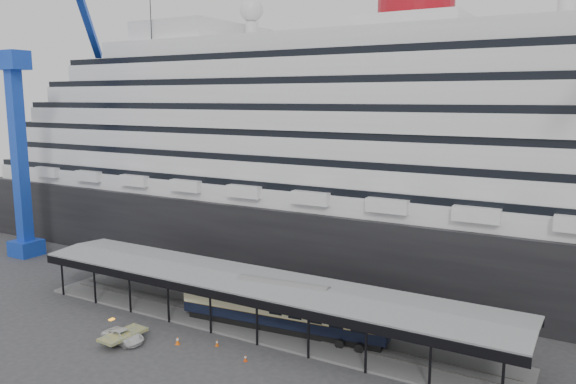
# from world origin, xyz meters

# --- Properties ---
(ground) EXTENTS (200.00, 200.00, 0.00)m
(ground) POSITION_xyz_m (0.00, 0.00, 0.00)
(ground) COLOR #333335
(ground) RESTS_ON ground
(cruise_ship) EXTENTS (130.00, 30.00, 43.90)m
(cruise_ship) POSITION_xyz_m (0.05, 32.00, 18.35)
(cruise_ship) COLOR black
(cruise_ship) RESTS_ON ground
(platform_canopy) EXTENTS (56.00, 9.18, 5.30)m
(platform_canopy) POSITION_xyz_m (0.00, 5.00, 2.36)
(platform_canopy) COLOR slate
(platform_canopy) RESTS_ON ground
(crane_blue) EXTENTS (22.63, 19.19, 47.60)m
(crane_blue) POSITION_xyz_m (-45.11, 10.62, 19.96)
(crane_blue) COLOR blue
(crane_blue) RESTS_ON ground
(port_truck) EXTENTS (4.81, 2.43, 1.30)m
(port_truck) POSITION_xyz_m (-9.11, -5.34, 0.65)
(port_truck) COLOR silver
(port_truck) RESTS_ON ground
(pullman_carriage) EXTENTS (22.97, 5.18, 22.37)m
(pullman_carriage) POSITION_xyz_m (3.45, 5.00, 2.71)
(pullman_carriage) COLOR black
(pullman_carriage) RESTS_ON ground
(traffic_cone_left) EXTENTS (0.44, 0.44, 0.68)m
(traffic_cone_left) POSITION_xyz_m (-0.41, -1.32, 0.34)
(traffic_cone_left) COLOR #D5550B
(traffic_cone_left) RESTS_ON ground
(traffic_cone_mid) EXTENTS (0.52, 0.52, 0.84)m
(traffic_cone_mid) POSITION_xyz_m (-4.06, -2.98, 0.42)
(traffic_cone_mid) COLOR orange
(traffic_cone_mid) RESTS_ON ground
(traffic_cone_right) EXTENTS (0.43, 0.43, 0.66)m
(traffic_cone_right) POSITION_xyz_m (3.87, -2.61, 0.33)
(traffic_cone_right) COLOR #DC410C
(traffic_cone_right) RESTS_ON ground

